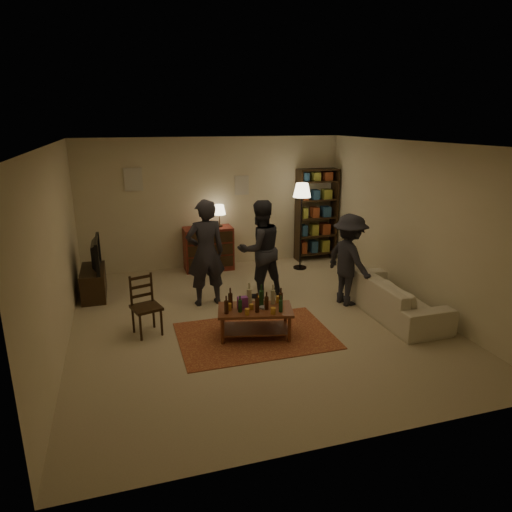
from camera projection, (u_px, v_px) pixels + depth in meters
name	position (u px, v px, depth m)	size (l,w,h in m)	color
floor	(255.00, 320.00, 7.18)	(6.00, 6.00, 0.00)	#C6B793
room_shell	(182.00, 182.00, 9.22)	(6.00, 6.00, 6.00)	beige
rug	(255.00, 336.00, 6.63)	(2.20, 1.50, 0.01)	maroon
coffee_table	(255.00, 311.00, 6.53)	(1.16, 0.81, 0.77)	brown
dining_chair	(145.00, 303.00, 6.62)	(0.48, 0.48, 0.90)	#332111
tv_stand	(93.00, 275.00, 8.04)	(0.40, 1.00, 1.06)	#332111
dresser	(209.00, 247.00, 9.48)	(1.00, 0.50, 1.36)	maroon
bookshelf	(316.00, 214.00, 10.06)	(0.90, 0.34, 2.02)	#332111
floor_lamp	(302.00, 196.00, 9.24)	(0.36, 0.36, 1.80)	black
sofa	(393.00, 296.00, 7.33)	(2.08, 0.81, 0.61)	beige
person_left	(206.00, 253.00, 7.56)	(0.66, 0.43, 1.80)	#24232A
person_right	(260.00, 249.00, 7.92)	(0.84, 0.65, 1.72)	#24252B
person_by_sofa	(349.00, 260.00, 7.60)	(1.00, 0.58, 1.55)	#222228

